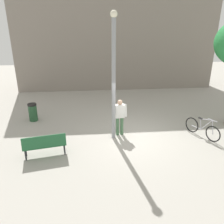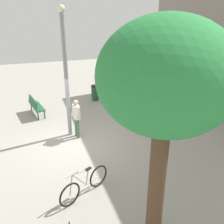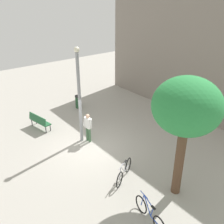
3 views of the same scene
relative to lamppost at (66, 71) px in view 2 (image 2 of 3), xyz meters
name	(u,v)px [view 2 (image 2 of 3)]	position (x,y,z in m)	size (l,w,h in m)	color
ground_plane	(74,145)	(0.97, -0.03, -2.83)	(36.00, 36.00, 0.00)	#A8A399
lamppost	(66,71)	(0.00, 0.00, 0.00)	(0.28, 0.28, 5.23)	gray
person_by_lamppost	(76,116)	(0.31, 0.25, -1.87)	(0.61, 0.33, 1.67)	#47704C
park_bench	(35,105)	(-2.74, -1.29, -2.29)	(1.66, 0.77, 0.92)	#236038
plaza_tree	(166,80)	(5.89, 0.91, 1.04)	(2.54, 2.54, 5.02)	brown
bicycle_silver	(85,184)	(3.94, -0.27, -2.45)	(0.91, 1.61, 0.97)	black
trash_bin	(95,93)	(-3.95, 2.21, -2.37)	(0.45, 0.45, 0.92)	#234C2D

